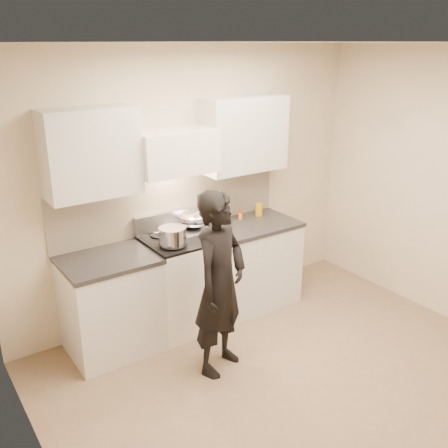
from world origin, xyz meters
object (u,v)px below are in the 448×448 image
at_px(person, 220,284).
at_px(utensil_crock, 220,212).
at_px(counter_right, 251,262).
at_px(wok, 194,219).
at_px(stove, 185,281).

bearing_deg(person, utensil_crock, 31.89).
xyz_separation_m(counter_right, wok, (-0.63, 0.14, 0.59)).
bearing_deg(utensil_crock, wok, -168.57).
xyz_separation_m(stove, counter_right, (0.83, 0.00, -0.01)).
bearing_deg(wok, stove, -144.41).
xyz_separation_m(wok, utensil_crock, (0.36, 0.07, -0.02)).
height_order(counter_right, utensil_crock, utensil_crock).
distance_m(stove, person, 0.87).
xyz_separation_m(wok, person, (-0.32, -0.94, -0.24)).
height_order(stove, utensil_crock, utensil_crock).
distance_m(wok, utensil_crock, 0.37).
relative_size(wok, person, 0.25).
bearing_deg(stove, counter_right, 0.00).
xyz_separation_m(counter_right, utensil_crock, (-0.27, 0.22, 0.56)).
bearing_deg(utensil_crock, counter_right, -38.77).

